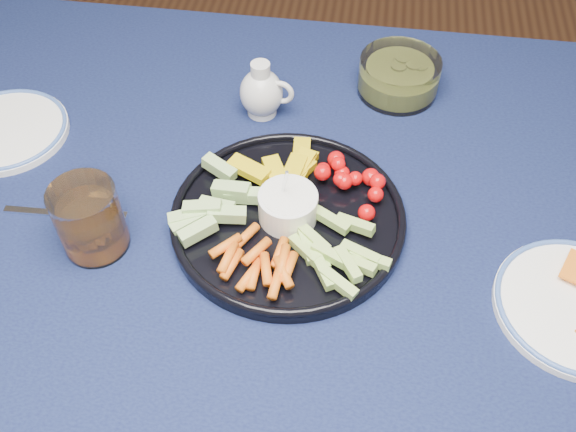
# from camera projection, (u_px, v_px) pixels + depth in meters

# --- Properties ---
(dining_table) EXTENTS (1.67, 1.07, 0.75)m
(dining_table) POSITION_uv_depth(u_px,v_px,m) (230.00, 274.00, 0.94)
(dining_table) COLOR #472D17
(dining_table) RESTS_ON ground
(crudite_platter) EXTENTS (0.32, 0.32, 0.10)m
(crudite_platter) POSITION_uv_depth(u_px,v_px,m) (286.00, 215.00, 0.88)
(crudite_platter) COLOR black
(crudite_platter) RESTS_ON dining_table
(creamer_pitcher) EXTENTS (0.09, 0.07, 0.10)m
(creamer_pitcher) POSITION_uv_depth(u_px,v_px,m) (262.00, 92.00, 1.01)
(creamer_pitcher) COLOR silver
(creamer_pitcher) RESTS_ON dining_table
(pickle_bowl) EXTENTS (0.13, 0.13, 0.06)m
(pickle_bowl) POSITION_uv_depth(u_px,v_px,m) (399.00, 77.00, 1.06)
(pickle_bowl) COLOR silver
(pickle_bowl) RESTS_ON dining_table
(juice_tumbler) EXTENTS (0.09, 0.09, 0.10)m
(juice_tumbler) POSITION_uv_depth(u_px,v_px,m) (91.00, 222.00, 0.83)
(juice_tumbler) COLOR silver
(juice_tumbler) RESTS_ON dining_table
(fork_left) EXTENTS (0.18, 0.02, 0.00)m
(fork_left) POSITION_uv_depth(u_px,v_px,m) (76.00, 215.00, 0.90)
(fork_left) COLOR silver
(fork_left) RESTS_ON dining_table
(side_plate_extra) EXTENTS (0.19, 0.19, 0.02)m
(side_plate_extra) POSITION_uv_depth(u_px,v_px,m) (6.00, 130.00, 1.00)
(side_plate_extra) COLOR white
(side_plate_extra) RESTS_ON dining_table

